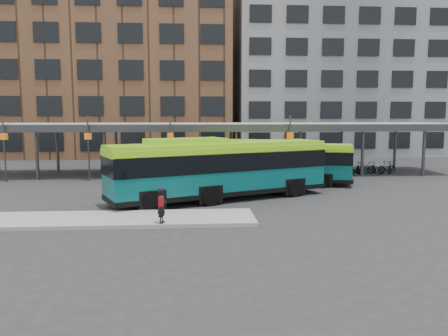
{
  "coord_description": "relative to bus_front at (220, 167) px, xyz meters",
  "views": [
    {
      "loc": [
        -1.3,
        -22.9,
        4.85
      ],
      "look_at": [
        0.46,
        2.06,
        1.8
      ],
      "focal_mm": 35.0,
      "sensor_mm": 36.0,
      "label": 1
    }
  ],
  "objects": [
    {
      "name": "bike_rack",
      "position": [
        12.82,
        10.19,
        -1.38
      ],
      "size": [
        5.35,
        1.46,
        1.08
      ],
      "color": "slate",
      "rests_on": "ground"
    },
    {
      "name": "bus_rear",
      "position": [
        3.88,
        5.8,
        -0.26
      ],
      "size": [
        11.42,
        5.38,
        3.09
      ],
      "rotation": [
        0.0,
        0.0,
        -0.28
      ],
      "color": "#075253",
      "rests_on": "ground"
    },
    {
      "name": "canopy",
      "position": [
        -0.27,
        11.05,
        2.04
      ],
      "size": [
        40.0,
        6.53,
        4.8
      ],
      "color": "#999B9E",
      "rests_on": "ground"
    },
    {
      "name": "building_brick",
      "position": [
        -10.21,
        30.18,
        9.14
      ],
      "size": [
        26.0,
        14.0,
        22.0
      ],
      "primitive_type": "cube",
      "color": "brown",
      "rests_on": "ground"
    },
    {
      "name": "pedestrian",
      "position": [
        -2.9,
        -6.03,
        -0.89
      ],
      "size": [
        0.46,
        0.64,
        1.55
      ],
      "rotation": [
        0.0,
        0.0,
        1.4
      ],
      "color": "black",
      "rests_on": "boarding_island"
    },
    {
      "name": "bus_front",
      "position": [
        0.0,
        0.0,
        0.0
      ],
      "size": [
        12.99,
        7.74,
        3.58
      ],
      "rotation": [
        0.0,
        0.0,
        0.41
      ],
      "color": "#075253",
      "rests_on": "ground"
    },
    {
      "name": "building_grey",
      "position": [
        15.79,
        30.18,
        8.14
      ],
      "size": [
        24.0,
        14.0,
        20.0
      ],
      "primitive_type": "cube",
      "color": "slate",
      "rests_on": "ground"
    },
    {
      "name": "boarding_island",
      "position": [
        -5.71,
        -4.82,
        -1.77
      ],
      "size": [
        14.0,
        3.0,
        0.18
      ],
      "primitive_type": "cube",
      "color": "gray",
      "rests_on": "ground"
    },
    {
      "name": "ground",
      "position": [
        -0.21,
        -1.82,
        -1.86
      ],
      "size": [
        120.0,
        120.0,
        0.0
      ],
      "primitive_type": "plane",
      "color": "#28282B",
      "rests_on": "ground"
    }
  ]
}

